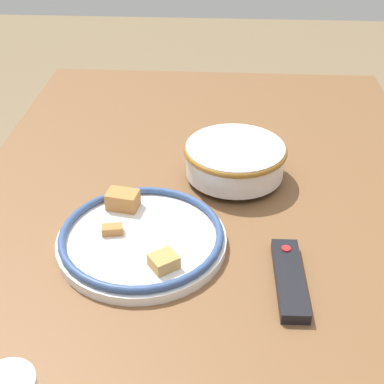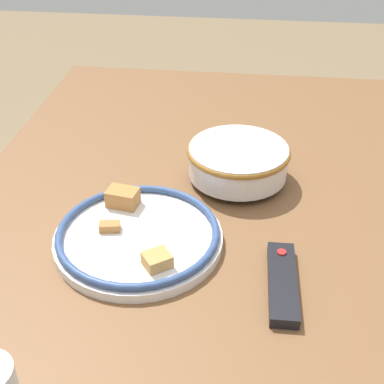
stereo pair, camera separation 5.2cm
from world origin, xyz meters
name	(u,v)px [view 1 (the left image)]	position (x,y,z in m)	size (l,w,h in m)	color
dining_table	(203,247)	(0.00, 0.00, 0.69)	(1.52, 0.99, 0.77)	brown
noodle_bowl	(235,159)	(-0.15, 0.06, 0.81)	(0.22, 0.22, 0.08)	silver
food_plate	(141,237)	(0.09, -0.11, 0.78)	(0.31, 0.31, 0.05)	white
tv_remote	(290,279)	(0.17, 0.15, 0.78)	(0.18, 0.05, 0.02)	black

